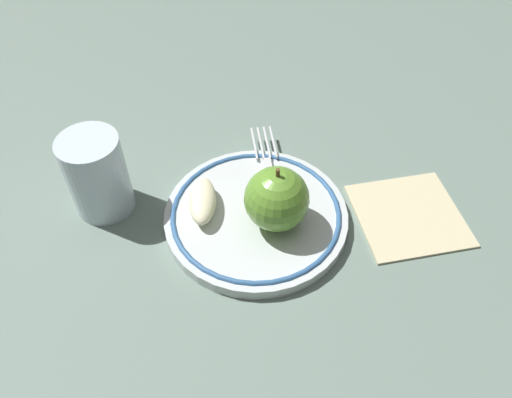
{
  "coord_description": "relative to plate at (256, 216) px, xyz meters",
  "views": [
    {
      "loc": [
        0.14,
        0.34,
        0.44
      ],
      "look_at": [
        0.02,
        0.01,
        0.04
      ],
      "focal_mm": 35.0,
      "sensor_mm": 36.0,
      "label": 1
    }
  ],
  "objects": [
    {
      "name": "drinking_glass",
      "position": [
        0.15,
        -0.09,
        0.04
      ],
      "size": [
        0.07,
        0.07,
        0.1
      ],
      "primitive_type": "cylinder",
      "color": "silver",
      "rests_on": "ground_plane"
    },
    {
      "name": "napkin_folded",
      "position": [
        -0.16,
        0.06,
        -0.01
      ],
      "size": [
        0.13,
        0.13,
        0.01
      ],
      "primitive_type": "cube",
      "rotation": [
        0.0,
        0.0,
        -0.17
      ],
      "color": "beige",
      "rests_on": "ground_plane"
    },
    {
      "name": "fork",
      "position": [
        -0.04,
        -0.04,
        0.01
      ],
      "size": [
        0.06,
        0.17,
        0.0
      ],
      "rotation": [
        0.0,
        0.0,
        4.47
      ],
      "color": "silver",
      "rests_on": "plate"
    },
    {
      "name": "apple_slice_front",
      "position": [
        0.05,
        -0.03,
        0.02
      ],
      "size": [
        0.05,
        0.07,
        0.02
      ],
      "primitive_type": "ellipsoid",
      "rotation": [
        0.0,
        0.0,
        1.24
      ],
      "color": "#F5ECC0",
      "rests_on": "plate"
    },
    {
      "name": "ground_plane",
      "position": [
        -0.02,
        -0.01,
        -0.01
      ],
      "size": [
        2.0,
        2.0,
        0.0
      ],
      "primitive_type": "plane",
      "color": "slate"
    },
    {
      "name": "apple_red_whole",
      "position": [
        -0.01,
        0.02,
        0.04
      ],
      "size": [
        0.07,
        0.07,
        0.08
      ],
      "color": "#619630",
      "rests_on": "plate"
    },
    {
      "name": "plate",
      "position": [
        0.0,
        0.0,
        0.0
      ],
      "size": [
        0.2,
        0.2,
        0.02
      ],
      "color": "silver",
      "rests_on": "ground_plane"
    }
  ]
}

